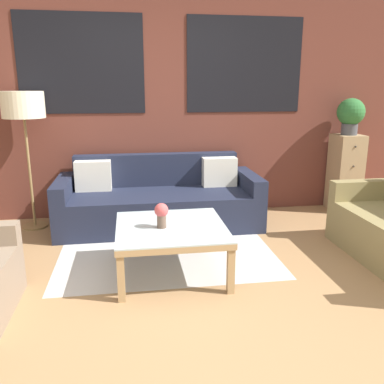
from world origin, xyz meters
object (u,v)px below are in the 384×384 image
(couch_dark, at_px, (159,202))
(coffee_table, at_px, (171,233))
(drawer_cabinet, at_px, (345,173))
(flower_vase, at_px, (161,213))
(floor_lamp, at_px, (23,109))
(potted_plant, at_px, (351,114))

(couch_dark, height_order, coffee_table, couch_dark)
(drawer_cabinet, xyz_separation_m, flower_vase, (-2.46, -1.54, 0.06))
(floor_lamp, xyz_separation_m, potted_plant, (3.80, 0.09, -0.09))
(couch_dark, distance_m, flower_vase, 1.34)
(couch_dark, relative_size, floor_lamp, 1.49)
(couch_dark, bearing_deg, potted_plant, 5.48)
(couch_dark, distance_m, coffee_table, 1.28)
(potted_plant, xyz_separation_m, flower_vase, (-2.46, -1.54, -0.67))
(flower_vase, bearing_deg, coffee_table, 21.73)
(coffee_table, height_order, floor_lamp, floor_lamp)
(drawer_cabinet, relative_size, potted_plant, 2.18)
(couch_dark, relative_size, flower_vase, 10.84)
(drawer_cabinet, bearing_deg, floor_lamp, -178.59)
(floor_lamp, xyz_separation_m, drawer_cabinet, (3.80, 0.09, -0.83))
(drawer_cabinet, bearing_deg, coffee_table, -147.70)
(couch_dark, relative_size, coffee_table, 2.48)
(coffee_table, distance_m, drawer_cabinet, 2.82)
(couch_dark, height_order, floor_lamp, floor_lamp)
(floor_lamp, distance_m, flower_vase, 2.11)
(couch_dark, xyz_separation_m, flower_vase, (-0.08, -1.31, 0.27))
(drawer_cabinet, distance_m, potted_plant, 0.74)
(drawer_cabinet, relative_size, flower_vase, 4.68)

